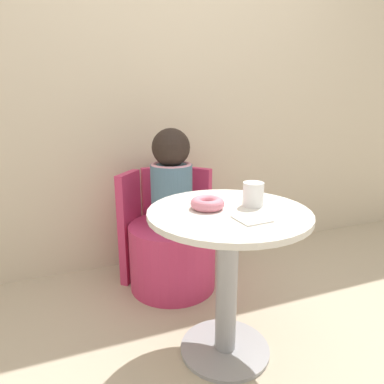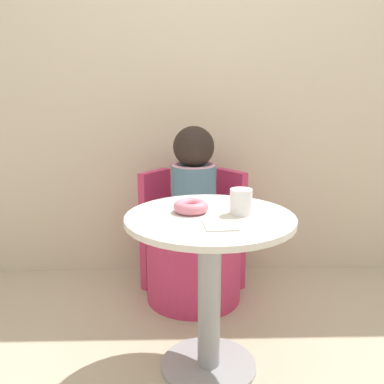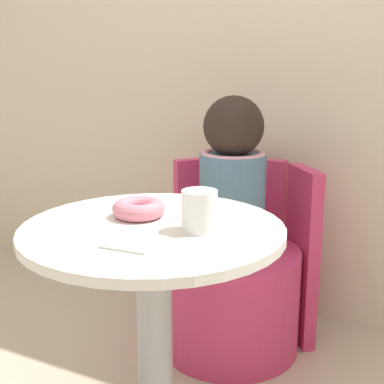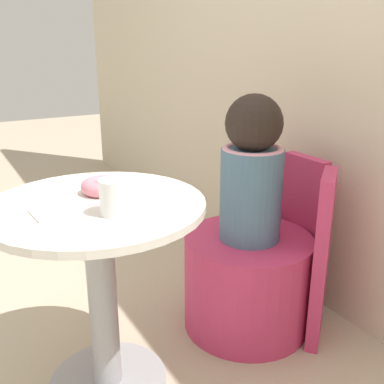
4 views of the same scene
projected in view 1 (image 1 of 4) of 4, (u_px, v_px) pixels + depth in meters
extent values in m
plane|color=#B7A88E|center=(234.00, 357.00, 1.56)|extent=(12.00, 12.00, 0.00)
cube|color=beige|center=(160.00, 89.00, 2.26)|extent=(6.00, 0.06, 2.40)
cylinder|color=#99999E|center=(225.00, 348.00, 1.61)|extent=(0.41, 0.41, 0.02)
cylinder|color=#99999E|center=(227.00, 285.00, 1.52)|extent=(0.10, 0.10, 0.65)
cylinder|color=silver|center=(229.00, 213.00, 1.43)|extent=(0.69, 0.69, 0.02)
cylinder|color=#C63360|center=(173.00, 255.00, 2.12)|extent=(0.53, 0.53, 0.41)
cube|color=#C63360|center=(159.00, 218.00, 2.34)|extent=(0.22, 0.05, 0.71)
cube|color=#C63360|center=(195.00, 219.00, 2.32)|extent=(0.18, 0.20, 0.71)
cube|color=#C63360|center=(130.00, 227.00, 2.17)|extent=(0.18, 0.20, 0.71)
cylinder|color=slate|center=(172.00, 195.00, 2.01)|extent=(0.24, 0.24, 0.37)
torus|color=pink|center=(171.00, 166.00, 1.97)|extent=(0.24, 0.24, 0.04)
sphere|color=black|center=(171.00, 147.00, 1.94)|extent=(0.22, 0.22, 0.22)
torus|color=pink|center=(207.00, 203.00, 1.44)|extent=(0.14, 0.14, 0.05)
cylinder|color=white|center=(253.00, 194.00, 1.47)|extent=(0.09, 0.09, 0.10)
cube|color=silver|center=(252.00, 219.00, 1.31)|extent=(0.13, 0.13, 0.01)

